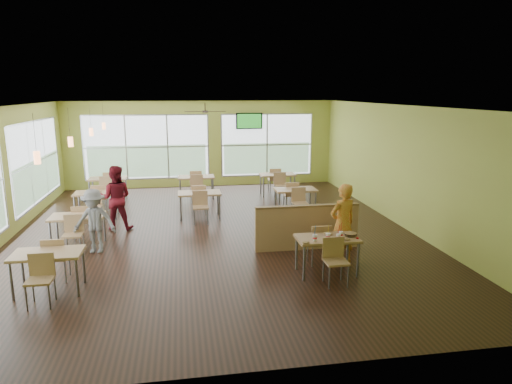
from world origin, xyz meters
TOP-DOWN VIEW (x-y plane):
  - room at (0.00, 0.00)m, footprint 12.00×12.04m
  - window_bays at (-2.65, 3.08)m, footprint 9.24×10.24m
  - main_table at (2.00, -3.00)m, footprint 1.22×1.52m
  - half_wall_divider at (2.00, -1.55)m, footprint 2.40×0.14m
  - dining_tables at (-1.05, 1.71)m, footprint 6.92×8.72m
  - pendant_lights at (-3.20, 0.68)m, footprint 0.11×7.31m
  - ceiling_fan at (-0.00, 3.00)m, footprint 1.25×1.25m
  - tv_backwall at (1.80, 5.90)m, footprint 1.00×0.07m
  - man_plaid at (2.49, -2.51)m, footprint 0.73×0.60m
  - patron_maroon at (-2.49, 0.75)m, footprint 0.86×0.69m
  - patron_grey at (-2.74, -0.98)m, footprint 1.01×0.68m
  - cup_blue at (1.69, -3.18)m, footprint 0.09×0.09m
  - cup_yellow at (1.97, -3.14)m, footprint 0.09×0.09m
  - cup_red_near at (2.16, -3.20)m, footprint 0.09×0.09m
  - cup_red_far at (2.25, -3.06)m, footprint 0.09×0.09m
  - food_basket at (2.48, -2.98)m, footprint 0.26×0.26m
  - ketchup_cup at (2.55, -3.18)m, footprint 0.05×0.05m
  - wrapper_left at (1.49, -3.28)m, footprint 0.18×0.17m
  - wrapper_mid at (2.07, -2.84)m, footprint 0.21×0.19m
  - wrapper_right at (2.32, -3.22)m, footprint 0.15×0.14m

SIDE VIEW (x-z plane):
  - half_wall_divider at x=2.00m, z-range 0.00..1.04m
  - dining_tables at x=-1.05m, z-range 0.20..1.07m
  - main_table at x=2.00m, z-range 0.20..1.07m
  - patron_grey at x=-2.74m, z-range 0.00..1.45m
  - ketchup_cup at x=2.55m, z-range 0.75..0.77m
  - wrapper_right at x=2.32m, z-range 0.75..0.78m
  - wrapper_left at x=1.49m, z-range 0.75..0.79m
  - wrapper_mid at x=2.07m, z-range 0.75..0.80m
  - food_basket at x=2.48m, z-range 0.75..0.81m
  - cup_red_near at x=2.16m, z-range 0.65..0.98m
  - cup_red_far at x=2.25m, z-range 0.65..0.98m
  - cup_yellow at x=1.97m, z-range 0.65..0.98m
  - cup_blue at x=1.69m, z-range 0.65..0.99m
  - patron_maroon at x=-2.49m, z-range 0.00..1.69m
  - man_plaid at x=2.49m, z-range 0.00..1.71m
  - window_bays at x=-2.65m, z-range 0.29..2.66m
  - room at x=0.00m, z-range 0.00..3.20m
  - tv_backwall at x=1.80m, z-range 2.15..2.75m
  - pendant_lights at x=-3.20m, z-range 2.02..2.88m
  - ceiling_fan at x=0.00m, z-range 2.80..3.09m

